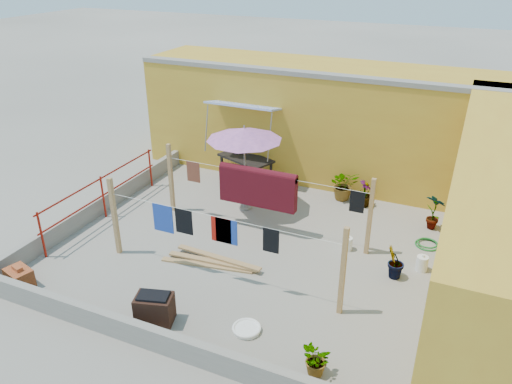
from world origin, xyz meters
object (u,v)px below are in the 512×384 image
at_px(brazier, 155,308).
at_px(green_hose, 427,244).
at_px(patio_umbrella, 244,134).
at_px(water_jug_b, 422,263).
at_px(outdoor_table, 246,160).
at_px(white_basin, 247,329).
at_px(brick_stack, 19,278).
at_px(water_jug_a, 347,244).
at_px(plant_back_a, 344,185).

bearing_deg(brazier, green_hose, 48.29).
height_order(patio_umbrella, water_jug_b, patio_umbrella).
height_order(outdoor_table, white_basin, outdoor_table).
bearing_deg(brazier, water_jug_b, 40.87).
distance_m(brick_stack, water_jug_b, 8.15).
xyz_separation_m(outdoor_table, brazier, (1.09, -6.19, -0.38)).
bearing_deg(green_hose, patio_umbrella, -179.63).
relative_size(brazier, green_hose, 1.37).
distance_m(brick_stack, white_basin, 4.71).
distance_m(brick_stack, brazier, 3.06).
bearing_deg(water_jug_a, green_hose, 29.34).
relative_size(outdoor_table, plant_back_a, 2.08).
relative_size(white_basin, plant_back_a, 0.62).
height_order(patio_umbrella, outdoor_table, patio_umbrella).
height_order(white_basin, water_jug_a, water_jug_a).
height_order(outdoor_table, brick_stack, outdoor_table).
height_order(brazier, plant_back_a, plant_back_a).
xyz_separation_m(patio_umbrella, water_jug_a, (2.93, -0.88, -1.86)).
bearing_deg(patio_umbrella, brick_stack, -118.76).
bearing_deg(patio_umbrella, water_jug_b, -12.84).
bearing_deg(brick_stack, plant_back_a, 52.92).
height_order(brick_stack, green_hose, brick_stack).
height_order(patio_umbrella, brazier, patio_umbrella).
distance_m(water_jug_a, water_jug_b, 1.63).
height_order(brazier, water_jug_b, brazier).
xyz_separation_m(outdoor_table, water_jug_b, (5.25, -2.59, -0.50)).
relative_size(outdoor_table, water_jug_a, 5.02).
distance_m(patio_umbrella, plant_back_a, 3.12).
bearing_deg(plant_back_a, water_jug_b, -47.53).
height_order(brick_stack, water_jug_a, brick_stack).
height_order(outdoor_table, brazier, outdoor_table).
xyz_separation_m(patio_umbrella, plant_back_a, (2.18, 1.56, -1.59)).
distance_m(patio_umbrella, brick_stack, 5.81).
height_order(water_jug_b, green_hose, water_jug_b).
height_order(outdoor_table, green_hose, outdoor_table).
distance_m(brick_stack, water_jug_a, 6.85).
relative_size(brick_stack, brazier, 0.83).
height_order(brick_stack, water_jug_b, brick_stack).
bearing_deg(water_jug_a, plant_back_a, 107.10).
relative_size(brazier, white_basin, 1.44).
distance_m(patio_umbrella, green_hose, 4.96).
xyz_separation_m(brazier, water_jug_b, (4.16, 3.60, -0.12)).
xyz_separation_m(patio_umbrella, outdoor_table, (-0.70, 1.56, -1.35)).
height_order(water_jug_a, plant_back_a, plant_back_a).
height_order(outdoor_table, water_jug_b, outdoor_table).
relative_size(patio_umbrella, plant_back_a, 2.86).
bearing_deg(brazier, plant_back_a, 73.93).
height_order(brazier, white_basin, brazier).
height_order(white_basin, plant_back_a, plant_back_a).
bearing_deg(outdoor_table, patio_umbrella, -65.85).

